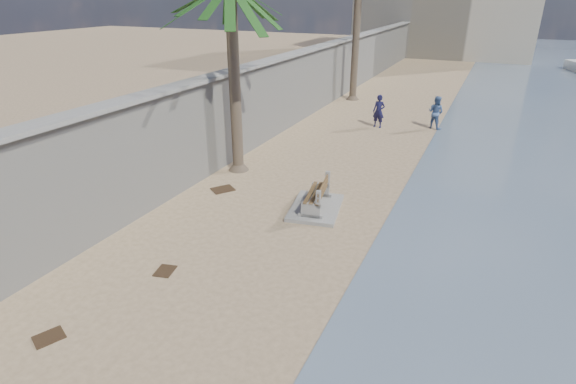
# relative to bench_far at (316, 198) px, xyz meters

# --- Properties ---
(seawall) EXTENTS (0.45, 70.00, 3.50)m
(seawall) POSITION_rel_bench_far_xyz_m (-4.95, 11.43, 1.34)
(seawall) COLOR gray
(seawall) RESTS_ON ground_plane
(wall_cap) EXTENTS (0.80, 70.00, 0.12)m
(wall_cap) POSITION_rel_bench_far_xyz_m (-4.95, 11.43, 3.14)
(wall_cap) COLOR gray
(wall_cap) RESTS_ON seawall
(bench_far) EXTENTS (1.88, 2.45, 0.93)m
(bench_far) POSITION_rel_bench_far_xyz_m (0.00, 0.00, 0.00)
(bench_far) COLOR gray
(bench_far) RESTS_ON ground_plane
(person_a) EXTENTS (0.73, 0.53, 1.91)m
(person_a) POSITION_rel_bench_far_xyz_m (-0.63, 10.27, 0.55)
(person_a) COLOR #141336
(person_a) RESTS_ON ground_plane
(person_b) EXTENTS (1.08, 0.97, 1.84)m
(person_b) POSITION_rel_bench_far_xyz_m (2.04, 11.30, 0.51)
(person_b) COLOR #496598
(person_b) RESTS_ON ground_plane
(debris_b) EXTENTS (0.64, 0.70, 0.03)m
(debris_b) POSITION_rel_bench_far_xyz_m (-2.74, -7.75, -0.39)
(debris_b) COLOR #382616
(debris_b) RESTS_ON ground_plane
(debris_c) EXTENTS (0.92, 0.95, 0.03)m
(debris_c) POSITION_rel_bench_far_xyz_m (-3.56, 0.08, -0.39)
(debris_c) COLOR #382616
(debris_c) RESTS_ON ground_plane
(debris_d) EXTENTS (0.54, 0.62, 0.03)m
(debris_d) POSITION_rel_bench_far_xyz_m (-2.13, -4.86, -0.39)
(debris_d) COLOR #382616
(debris_d) RESTS_ON ground_plane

